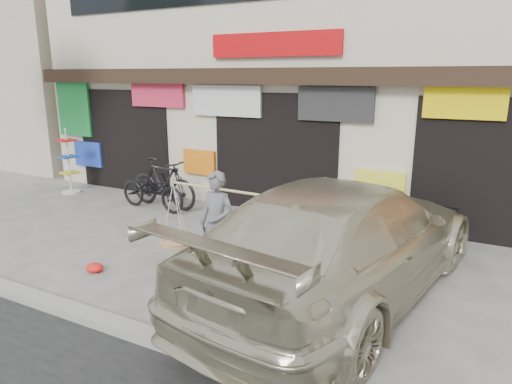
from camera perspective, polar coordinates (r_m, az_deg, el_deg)
The scene contains 10 objects.
ground at distance 7.79m, azimuth -9.11°, elevation -9.03°, with size 70.00×70.00×0.00m, color gray.
kerb at distance 6.45m, azimuth -20.12°, elevation -14.41°, with size 70.00×0.25×0.12m, color gray.
shophouse_block at distance 12.86m, azimuth 8.24°, elevation 15.94°, with size 14.00×6.32×7.00m.
neighbor_west at distance 21.90m, azimuth -27.60°, elevation 12.64°, with size 12.00×7.00×6.00m, color #B8AF98.
street_vendor at distance 7.17m, azimuth -4.90°, elevation -4.45°, with size 2.17×0.63×1.65m.
bike_0 at distance 10.90m, azimuth -12.84°, elevation 0.36°, with size 0.65×1.88×0.99m, color black.
bike_1 at distance 11.02m, azimuth -11.53°, elevation 1.11°, with size 0.56×1.97×1.18m, color black.
suv at distance 6.56m, azimuth 11.02°, elevation -5.74°, with size 3.26×6.12×1.69m.
display_rack at distance 13.12m, azimuth -22.32°, elevation 2.91°, with size 0.50×0.50×1.74m.
red_bag at distance 7.87m, azimuth -19.54°, elevation -8.90°, with size 0.31×0.25×0.14m, color red.
Camera 1 is at (4.36, -5.67, 3.08)m, focal length 32.00 mm.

